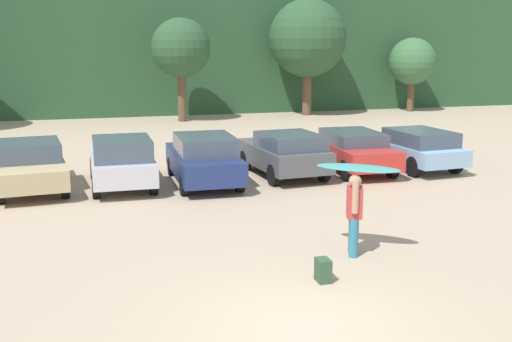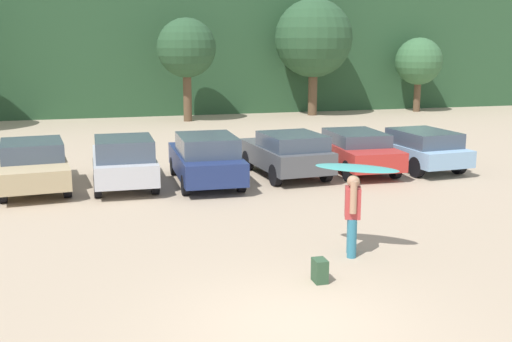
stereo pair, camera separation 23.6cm
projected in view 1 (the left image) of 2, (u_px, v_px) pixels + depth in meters
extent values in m
plane|color=tan|center=(300.00, 324.00, 10.20)|extent=(120.00, 120.00, 0.00)
cube|color=#284C2D|center=(125.00, 47.00, 42.28)|extent=(108.00, 12.00, 8.03)
cylinder|color=brown|center=(182.00, 97.00, 35.23)|extent=(0.47, 0.47, 2.67)
sphere|color=#284C2D|center=(181.00, 48.00, 34.68)|extent=(3.26, 3.26, 3.26)
cylinder|color=brown|center=(307.00, 93.00, 38.17)|extent=(0.54, 0.54, 2.62)
sphere|color=#284C2D|center=(308.00, 38.00, 37.50)|extent=(4.63, 4.63, 4.63)
cylinder|color=brown|center=(411.00, 96.00, 40.25)|extent=(0.43, 0.43, 1.91)
sphere|color=#38663D|center=(412.00, 61.00, 39.80)|extent=(2.94, 2.94, 2.94)
cube|color=tan|center=(31.00, 169.00, 19.24)|extent=(2.36, 4.66, 0.61)
cube|color=#3F4C5B|center=(29.00, 150.00, 19.16)|extent=(1.98, 2.31, 0.54)
cylinder|color=black|center=(1.00, 172.00, 20.34)|extent=(0.28, 0.68, 0.66)
cylinder|color=black|center=(57.00, 168.00, 20.96)|extent=(0.28, 0.68, 0.66)
cylinder|color=black|center=(0.00, 192.00, 17.64)|extent=(0.28, 0.68, 0.66)
cylinder|color=black|center=(65.00, 187.00, 18.25)|extent=(0.28, 0.68, 0.66)
cube|color=silver|center=(121.00, 165.00, 19.71)|extent=(1.86, 4.23, 0.66)
cube|color=#3F4C5B|center=(122.00, 148.00, 18.95)|extent=(1.70, 2.10, 0.62)
cylinder|color=black|center=(94.00, 168.00, 20.88)|extent=(0.22, 0.67, 0.67)
cylinder|color=black|center=(144.00, 166.00, 21.31)|extent=(0.22, 0.67, 0.67)
cylinder|color=black|center=(96.00, 187.00, 18.25)|extent=(0.22, 0.67, 0.67)
cylinder|color=black|center=(153.00, 183.00, 18.68)|extent=(0.22, 0.67, 0.67)
cube|color=navy|center=(203.00, 163.00, 20.09)|extent=(1.94, 4.48, 0.70)
cube|color=#3F4C5B|center=(205.00, 145.00, 19.62)|extent=(1.75, 2.35, 0.59)
cylinder|color=black|center=(172.00, 166.00, 21.35)|extent=(0.23, 0.61, 0.61)
cylinder|color=black|center=(220.00, 164.00, 21.76)|extent=(0.23, 0.61, 0.61)
cylinder|color=black|center=(184.00, 185.00, 18.57)|extent=(0.23, 0.61, 0.61)
cylinder|color=black|center=(240.00, 182.00, 18.98)|extent=(0.23, 0.61, 0.61)
cube|color=#4C4F54|center=(283.00, 156.00, 21.23)|extent=(2.26, 4.14, 0.68)
cube|color=#3F4C5B|center=(290.00, 141.00, 20.57)|extent=(1.95, 2.30, 0.48)
cylinder|color=black|center=(245.00, 160.00, 22.20)|extent=(0.28, 0.70, 0.69)
cylinder|color=black|center=(291.00, 157.00, 22.80)|extent=(0.28, 0.70, 0.69)
cylinder|color=black|center=(274.00, 175.00, 19.79)|extent=(0.28, 0.70, 0.69)
cylinder|color=black|center=(323.00, 171.00, 20.39)|extent=(0.28, 0.70, 0.69)
cube|color=#B72D28|center=(352.00, 152.00, 22.05)|extent=(1.94, 4.52, 0.63)
cube|color=#3F4C5B|center=(353.00, 137.00, 21.91)|extent=(1.74, 2.44, 0.42)
cylinder|color=black|center=(316.00, 155.00, 23.32)|extent=(0.24, 0.69, 0.68)
cylinder|color=black|center=(357.00, 153.00, 23.71)|extent=(0.24, 0.69, 0.68)
cylinder|color=black|center=(346.00, 170.00, 20.51)|extent=(0.24, 0.69, 0.68)
cylinder|color=black|center=(392.00, 168.00, 20.91)|extent=(0.24, 0.69, 0.68)
cube|color=#84ADD1|center=(409.00, 150.00, 22.69)|extent=(2.23, 4.74, 0.56)
cube|color=#3F4C5B|center=(421.00, 137.00, 22.00)|extent=(1.89, 2.49, 0.51)
cylinder|color=black|center=(367.00, 152.00, 23.85)|extent=(0.28, 0.71, 0.69)
cylinder|color=black|center=(405.00, 149.00, 24.43)|extent=(0.28, 0.71, 0.69)
cylinder|color=black|center=(414.00, 167.00, 21.07)|extent=(0.28, 0.71, 0.69)
cylinder|color=black|center=(455.00, 163.00, 21.64)|extent=(0.28, 0.71, 0.69)
cylinder|color=teal|center=(354.00, 238.00, 13.28)|extent=(0.20, 0.20, 0.84)
cylinder|color=teal|center=(353.00, 234.00, 13.57)|extent=(0.20, 0.20, 0.84)
cube|color=#B23838|center=(354.00, 202.00, 13.27)|extent=(0.45, 0.51, 0.64)
sphere|color=tan|center=(355.00, 181.00, 13.18)|extent=(0.27, 0.27, 0.27)
cylinder|color=tan|center=(355.00, 197.00, 13.01)|extent=(0.19, 0.19, 0.68)
cylinder|color=tan|center=(354.00, 192.00, 13.47)|extent=(0.20, 0.23, 0.68)
ellipsoid|color=teal|center=(358.00, 168.00, 13.26)|extent=(1.73, 1.50, 0.13)
cube|color=#2D4C33|center=(323.00, 270.00, 11.96)|extent=(0.24, 0.34, 0.45)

